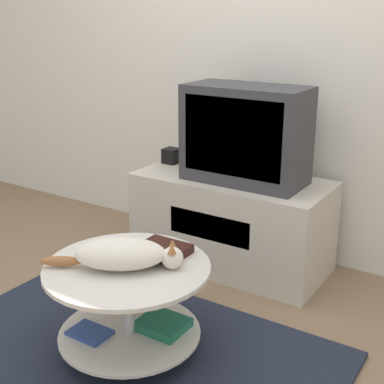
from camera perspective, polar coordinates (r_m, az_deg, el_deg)
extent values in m
plane|color=#7F664C|center=(2.46, -6.53, -16.83)|extent=(12.00, 12.00, 0.00)
cube|color=silver|center=(3.17, 8.97, 16.27)|extent=(8.00, 0.05, 2.60)
cube|color=#1E2333|center=(2.45, -6.54, -16.64)|extent=(1.75, 1.10, 0.02)
cube|color=beige|center=(3.11, 4.24, -3.15)|extent=(1.10, 0.52, 0.53)
cube|color=#B7AD9E|center=(2.89, 1.81, -3.76)|extent=(0.50, 0.01, 0.15)
cube|color=#333338|center=(2.90, 5.77, 6.12)|extent=(0.66, 0.33, 0.52)
cube|color=black|center=(2.76, 4.25, 5.80)|extent=(0.56, 0.01, 0.41)
cube|color=black|center=(3.30, -2.22, 3.88)|extent=(0.09, 0.09, 0.09)
cylinder|color=#B2B2B7|center=(2.44, -6.57, -16.31)|extent=(0.29, 0.29, 0.01)
cylinder|color=#B7B7BC|center=(2.34, -6.74, -12.49)|extent=(0.04, 0.04, 0.39)
cylinder|color=beige|center=(2.39, -6.64, -14.61)|extent=(0.61, 0.61, 0.01)
cylinder|color=beige|center=(2.24, -6.94, -7.98)|extent=(0.69, 0.69, 0.02)
cube|color=#1E664C|center=(2.38, -3.15, -13.91)|extent=(0.20, 0.18, 0.04)
cube|color=#2D478C|center=(2.39, -10.86, -14.52)|extent=(0.17, 0.13, 0.02)
cube|color=black|center=(2.31, -3.13, -6.19)|extent=(0.21, 0.17, 0.04)
ellipsoid|color=silver|center=(2.19, -7.66, -6.55)|extent=(0.41, 0.36, 0.13)
sphere|color=silver|center=(2.18, -2.12, -7.04)|extent=(0.09, 0.09, 0.09)
cone|color=#996038|center=(2.18, -2.10, -5.53)|extent=(0.04, 0.04, 0.04)
cone|color=#996038|center=(2.13, -2.16, -6.08)|extent=(0.04, 0.04, 0.04)
ellipsoid|color=#996038|center=(2.25, -13.77, -7.19)|extent=(0.17, 0.12, 0.04)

